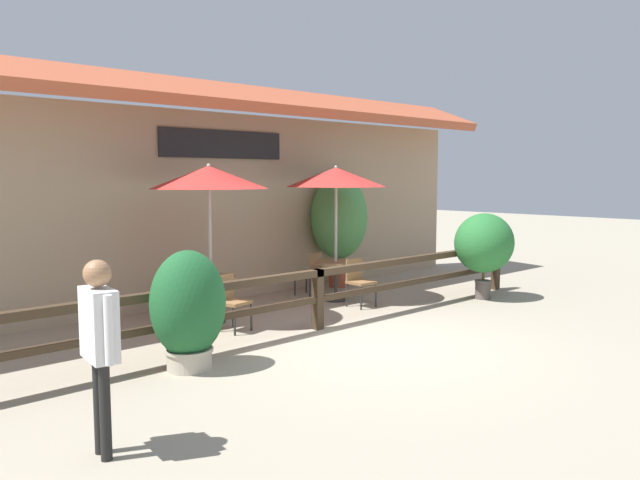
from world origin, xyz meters
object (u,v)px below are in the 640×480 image
object	(u,v)px
dining_table_near	(211,286)
chair_near_streetside	(230,299)
chair_middle_streetside	(359,280)
pedestrian	(99,331)
chair_middle_wallside	(311,271)
potted_plant_tall_tropical	(339,219)
patio_umbrella_middle	(336,177)
potted_plant_small_flowering	(188,308)
dining_table_middle	(336,269)
chair_near_wallside	(187,288)
patio_umbrella_near	(209,178)
potted_plant_corner_fern	(484,244)

from	to	relation	value
dining_table_near	chair_near_streetside	world-z (taller)	chair_near_streetside
chair_middle_streetside	pedestrian	distance (m)	6.76
chair_middle_wallside	potted_plant_tall_tropical	world-z (taller)	potted_plant_tall_tropical
dining_table_near	chair_middle_wallside	bearing A→B (deg)	12.67
patio_umbrella_middle	potted_plant_small_flowering	world-z (taller)	patio_umbrella_middle
dining_table_middle	potted_plant_tall_tropical	world-z (taller)	potted_plant_tall_tropical
dining_table_near	chair_near_wallside	xyz separation A→B (m)	(-0.06, 0.67, -0.11)
patio_umbrella_near	dining_table_near	xyz separation A→B (m)	(0.00, 0.00, -1.77)
dining_table_middle	potted_plant_corner_fern	distance (m)	2.94
chair_near_streetside	potted_plant_small_flowering	distance (m)	1.99
patio_umbrella_middle	chair_middle_streetside	bearing A→B (deg)	-95.95
chair_middle_wallside	potted_plant_corner_fern	size ratio (longest dim) A/B	0.52
patio_umbrella_middle	chair_middle_wallside	world-z (taller)	patio_umbrella_middle
dining_table_middle	chair_middle_wallside	xyz separation A→B (m)	(-0.04, 0.69, -0.11)
chair_near_streetside	dining_table_middle	xyz separation A→B (m)	(2.87, 0.61, 0.11)
dining_table_middle	pedestrian	distance (m)	7.13
dining_table_near	pedestrian	size ratio (longest dim) A/B	0.50
dining_table_near	chair_middle_wallside	distance (m)	2.82
potted_plant_small_flowering	patio_umbrella_middle	bearing A→B (deg)	23.29
chair_middle_wallside	dining_table_near	bearing A→B (deg)	1.88
patio_umbrella_middle	potted_plant_tall_tropical	size ratio (longest dim) A/B	1.08
potted_plant_corner_fern	pedestrian	world-z (taller)	pedestrian
chair_near_wallside	chair_middle_wallside	size ratio (longest dim) A/B	1.00
dining_table_middle	patio_umbrella_middle	bearing A→B (deg)	146.31
patio_umbrella_near	potted_plant_corner_fern	distance (m)	5.52
chair_near_streetside	potted_plant_corner_fern	size ratio (longest dim) A/B	0.52
dining_table_near	chair_middle_wallside	size ratio (longest dim) A/B	0.97
chair_near_wallside	chair_middle_wallside	world-z (taller)	same
chair_near_wallside	potted_plant_corner_fern	bearing A→B (deg)	146.16
chair_near_wallside	pedestrian	bearing A→B (deg)	45.09
potted_plant_corner_fern	dining_table_near	bearing A→B (deg)	159.02
chair_middle_wallside	chair_near_wallside	bearing A→B (deg)	-11.92
dining_table_middle	chair_middle_streetside	world-z (taller)	chair_middle_streetside
chair_middle_wallside	potted_plant_tall_tropical	distance (m)	1.56
patio_umbrella_near	potted_plant_corner_fern	xyz separation A→B (m)	(5.01, -1.92, -1.29)
chair_middle_wallside	pedestrian	size ratio (longest dim) A/B	0.52
patio_umbrella_near	dining_table_near	world-z (taller)	patio_umbrella_near
patio_umbrella_middle	potted_plant_small_flowering	xyz separation A→B (m)	(-4.37, -1.88, -1.60)
chair_near_wallside	pedestrian	distance (m)	5.44
patio_umbrella_middle	pedestrian	distance (m)	7.23
patio_umbrella_near	potted_plant_small_flowering	size ratio (longest dim) A/B	1.74
potted_plant_small_flowering	pedestrian	size ratio (longest dim) A/B	0.88
chair_middle_wallside	potted_plant_small_flowering	world-z (taller)	potted_plant_small_flowering
chair_middle_streetside	pedestrian	size ratio (longest dim) A/B	0.52
patio_umbrella_near	dining_table_middle	world-z (taller)	patio_umbrella_near
dining_table_middle	chair_near_streetside	bearing A→B (deg)	-168.05
chair_near_streetside	potted_plant_small_flowering	world-z (taller)	potted_plant_small_flowering
dining_table_middle	potted_plant_tall_tropical	bearing A→B (deg)	43.18
potted_plant_tall_tropical	chair_middle_wallside	bearing A→B (deg)	-162.54
patio_umbrella_near	chair_near_wallside	xyz separation A→B (m)	(-0.06, 0.67, -1.88)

